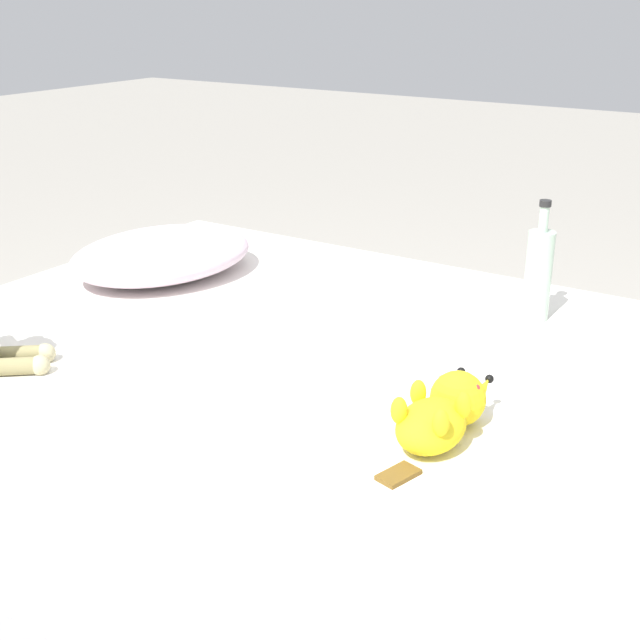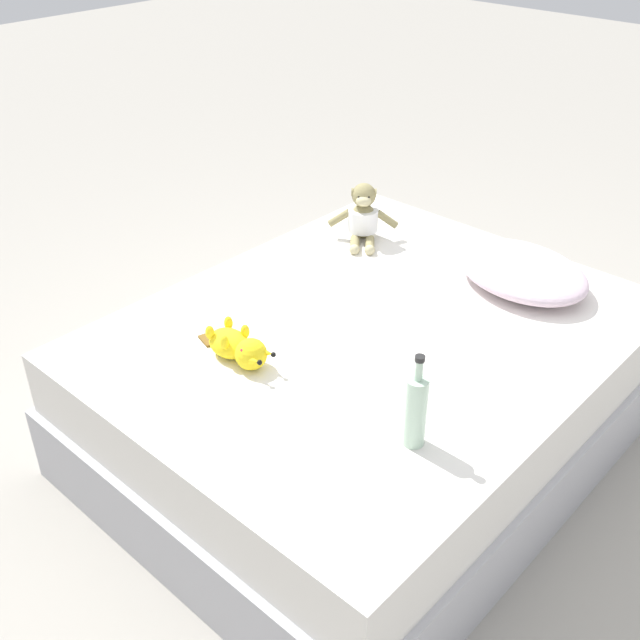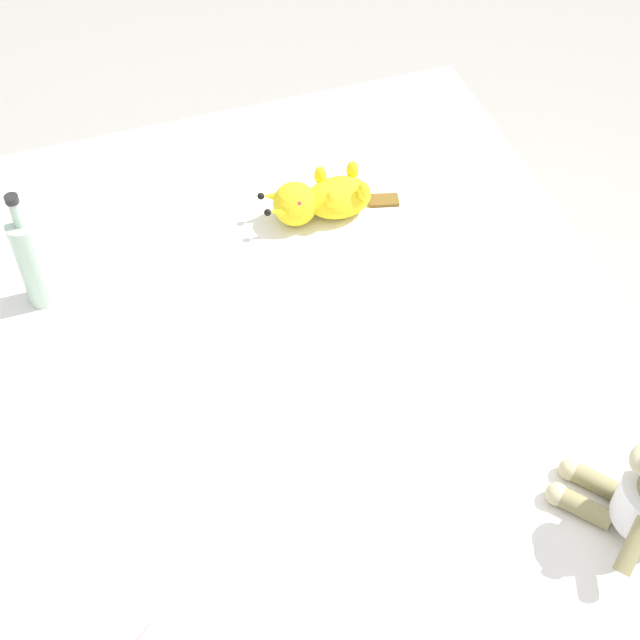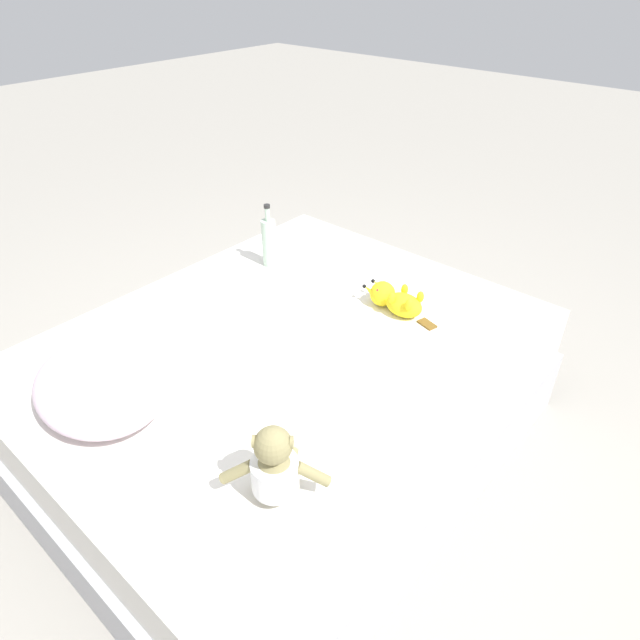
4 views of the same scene
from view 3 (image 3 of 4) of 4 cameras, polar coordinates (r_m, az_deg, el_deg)
The scene contains 4 objects.
ground_plane at distance 2.23m, azimuth -0.89°, elevation -11.47°, with size 16.00×16.00×0.00m, color #9E998E.
bed at distance 2.02m, azimuth -0.97°, elevation -7.99°, with size 1.46×1.81×0.51m.
plush_yellow_creature at distance 2.09m, azimuth 0.02°, elevation 7.44°, with size 0.33×0.11×0.10m.
glass_bottle at distance 1.95m, azimuth -17.29°, elevation 3.49°, with size 0.06×0.06×0.28m.
Camera 3 is at (0.32, 1.05, 1.95)m, focal length 52.00 mm.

